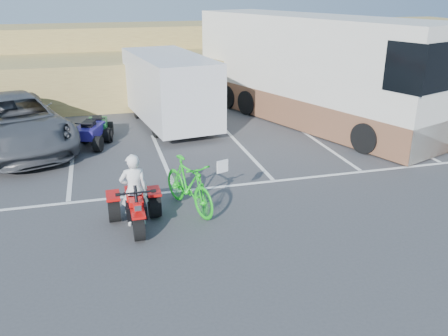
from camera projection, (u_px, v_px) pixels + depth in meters
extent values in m
plane|color=#3D3D40|center=(195.00, 235.00, 10.15)|extent=(100.00, 100.00, 0.00)
cube|color=white|center=(72.00, 167.00, 14.01)|extent=(0.12, 5.00, 0.01)
cube|color=white|center=(162.00, 159.00, 14.66)|extent=(0.12, 5.00, 0.01)
cube|color=white|center=(246.00, 151.00, 15.31)|extent=(0.12, 5.00, 0.01)
cube|color=white|center=(322.00, 144.00, 15.96)|extent=(0.12, 5.00, 0.01)
cube|color=white|center=(392.00, 138.00, 16.61)|extent=(0.12, 5.00, 0.01)
cube|color=white|center=(177.00, 191.00, 12.32)|extent=(28.00, 0.12, 0.01)
cube|color=olive|center=(135.00, 76.00, 22.41)|extent=(40.00, 6.00, 2.00)
cube|color=olive|center=(128.00, 46.00, 25.21)|extent=(40.00, 4.00, 2.20)
imported|color=white|center=(134.00, 190.00, 10.33)|extent=(0.61, 0.40, 1.67)
imported|color=#14BF19|center=(189.00, 185.00, 11.13)|extent=(1.26, 2.18, 1.26)
imported|color=#47494F|center=(13.00, 123.00, 15.31)|extent=(4.76, 6.81, 1.73)
cube|color=silver|center=(169.00, 87.00, 17.78)|extent=(3.03, 5.90, 2.35)
cylinder|color=black|center=(171.00, 116.00, 18.19)|extent=(2.14, 0.94, 0.66)
cube|color=silver|center=(311.00, 69.00, 18.07)|extent=(6.42, 11.19, 3.93)
cube|color=brown|center=(309.00, 106.00, 18.58)|extent=(6.47, 11.21, 1.09)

